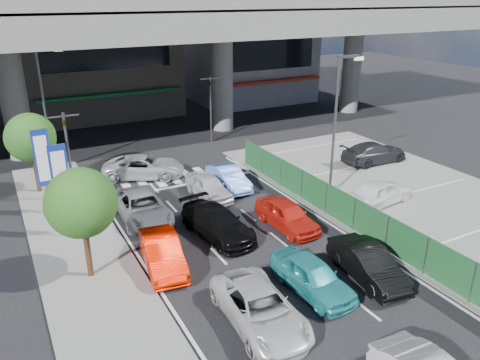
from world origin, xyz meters
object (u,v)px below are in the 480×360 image
taxi_orange_left (162,253)px  kei_truck_front_right (228,177)px  traffic_light_right (210,92)px  taxi_teal_mid (312,276)px  tree_near (81,203)px  taxi_orange_right (287,215)px  sedan_white_front_mid (209,186)px  parked_sedan_white (380,192)px  crossing_wagon_silver (144,167)px  wagon_silver_front_left (142,207)px  signboard_far (43,161)px  hatch_black_mid_right (368,263)px  sedan_black_mid (218,223)px  traffic_cone (353,203)px  tree_far (30,138)px  sedan_white_mid_left (260,308)px  signboard_near (61,179)px  street_lamp_right (338,116)px  traffic_light_left (66,136)px  parked_sedan_dgrey (374,152)px  street_lamp_left (46,99)px

taxi_orange_left → kei_truck_front_right: 9.27m
traffic_light_right → taxi_teal_mid: 20.97m
tree_near → taxi_orange_right: (9.64, -0.09, -2.70)m
sedan_white_front_mid → parked_sedan_white: 9.64m
crossing_wagon_silver → traffic_light_right: bearing=-30.2°
tree_near → wagon_silver_front_left: tree_near is taller
signboard_far → hatch_black_mid_right: bearing=-49.4°
sedan_black_mid → traffic_cone: bearing=-14.1°
tree_far → crossing_wagon_silver: size_ratio=0.95×
sedan_white_mid_left → sedan_white_front_mid: sedan_white_front_mid is taller
signboard_near → tree_near: tree_near is taller
street_lamp_right → hatch_black_mid_right: 9.43m
traffic_light_left → signboard_near: 4.22m
traffic_light_right → signboard_far: size_ratio=1.11×
signboard_near → sedan_white_front_mid: size_ratio=1.19×
traffic_light_left → signboard_far: traffic_light_left is taller
kei_truck_front_right → signboard_near: bearing=-167.2°
tree_far → parked_sedan_dgrey: (21.11, -5.38, -2.62)m
street_lamp_right → parked_sedan_white: size_ratio=1.93×
tree_near → parked_sedan_white: bearing=-0.9°
taxi_orange_right → signboard_near: bearing=154.9°
traffic_light_left → taxi_teal_mid: size_ratio=1.28×
tree_far → street_lamp_right: bearing=-29.6°
street_lamp_right → taxi_orange_right: (-4.53, -2.09, -4.08)m
traffic_light_left → street_lamp_right: bearing=-24.2°
sedan_black_mid → parked_sedan_dgrey: parked_sedan_dgrey is taller
street_lamp_left → traffic_cone: size_ratio=11.49×
crossing_wagon_silver → traffic_cone: 13.23m
sedan_white_mid_left → wagon_silver_front_left: bearing=99.8°
street_lamp_right → tree_near: (-14.17, -2.00, -1.38)m
hatch_black_mid_right → sedan_white_front_mid: bearing=109.9°
traffic_light_right → signboard_far: traffic_light_right is taller
sedan_black_mid → traffic_cone: sedan_black_mid is taller
hatch_black_mid_right → taxi_orange_left: same height
sedan_white_front_mid → street_lamp_right: bearing=-26.8°
traffic_light_left → hatch_black_mid_right: size_ratio=1.24×
traffic_light_left → taxi_teal_mid: traffic_light_left is taller
signboard_near → traffic_cone: 14.93m
taxi_orange_right → traffic_cone: size_ratio=5.82×
hatch_black_mid_right → sedan_white_front_mid: hatch_black_mid_right is taller
street_lamp_left → tree_near: bearing=-92.8°
taxi_orange_left → traffic_cone: 11.02m
signboard_far → traffic_cone: (14.51, -7.11, -2.66)m
street_lamp_right → taxi_orange_right: 6.45m
tree_near → crossing_wagon_silver: bearing=61.5°
tree_near → kei_truck_front_right: tree_near is taller
wagon_silver_front_left → parked_sedan_dgrey: bearing=4.7°
crossing_wagon_silver → taxi_orange_left: bearing=-168.6°
taxi_teal_mid → wagon_silver_front_left: 10.14m
tree_far → wagon_silver_front_left: tree_far is taller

